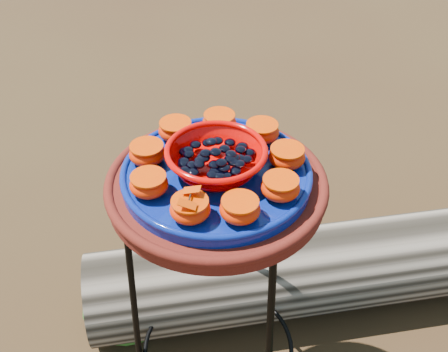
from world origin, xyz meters
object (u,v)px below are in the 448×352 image
at_px(driftwood_log, 328,268).
at_px(red_bowl, 216,160).
at_px(terracotta_saucer, 217,187).
at_px(plant_stand, 218,300).
at_px(cobalt_plate, 216,176).

bearing_deg(driftwood_log, red_bowl, -113.48).
distance_m(red_bowl, driftwood_log, 0.79).
bearing_deg(red_bowl, terracotta_saucer, 0.00).
relative_size(plant_stand, cobalt_plate, 1.81).
relative_size(plant_stand, red_bowl, 3.63).
relative_size(red_bowl, driftwood_log, 0.13).
height_order(terracotta_saucer, cobalt_plate, cobalt_plate).
bearing_deg(red_bowl, driftwood_log, 66.52).
height_order(terracotta_saucer, driftwood_log, terracotta_saucer).
bearing_deg(plant_stand, driftwood_log, 66.52).
bearing_deg(terracotta_saucer, plant_stand, 0.00).
distance_m(terracotta_saucer, driftwood_log, 0.73).
distance_m(plant_stand, red_bowl, 0.44).
bearing_deg(cobalt_plate, red_bowl, 0.00).
xyz_separation_m(terracotta_saucer, driftwood_log, (0.18, 0.41, -0.58)).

